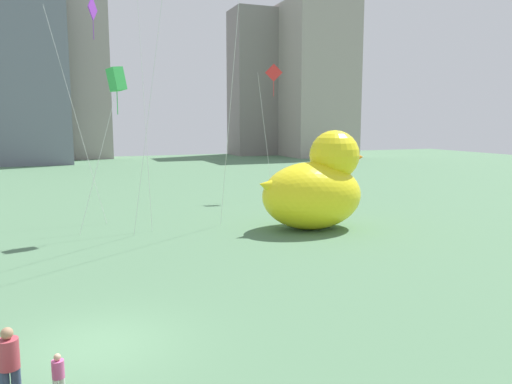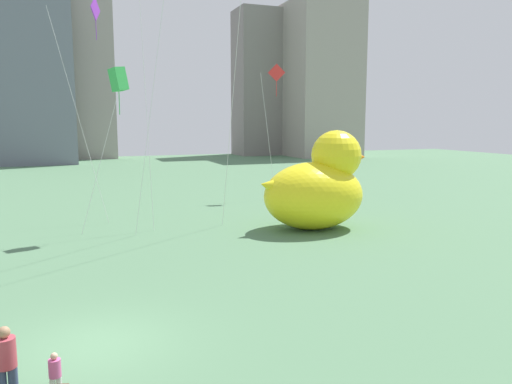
# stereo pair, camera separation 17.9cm
# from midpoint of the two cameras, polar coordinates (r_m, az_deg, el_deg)

# --- Properties ---
(ground_plane) EXTENTS (140.00, 140.00, 0.00)m
(ground_plane) POSITION_cam_midpoint_polar(r_m,az_deg,el_deg) (13.73, -18.17, -16.38)
(ground_plane) COLOR #4F7754
(person_adult) EXTENTS (0.40, 0.40, 1.65)m
(person_adult) POSITION_cam_midpoint_polar(r_m,az_deg,el_deg) (11.40, -26.81, -17.10)
(person_adult) COLOR #38476B
(person_adult) RESTS_ON ground
(person_child) EXTENTS (0.25, 0.25, 1.00)m
(person_child) POSITION_cam_midpoint_polar(r_m,az_deg,el_deg) (11.40, -22.10, -18.80)
(person_child) COLOR silver
(person_child) RESTS_ON ground
(giant_inflatable_duck) EXTENTS (6.20, 3.98, 5.14)m
(giant_inflatable_duck) POSITION_cam_midpoint_polar(r_m,az_deg,el_deg) (26.17, 6.66, 0.55)
(giant_inflatable_duck) COLOR yellow
(giant_inflatable_duck) RESTS_ON ground
(city_skyline) EXTENTS (52.13, 18.20, 34.32)m
(city_skyline) POSITION_cam_midpoint_polar(r_m,az_deg,el_deg) (77.87, -9.54, 14.18)
(city_skyline) COLOR slate
(city_skyline) RESTS_ON ground
(kite_purple) EXTENTS (2.90, 3.18, 12.53)m
(kite_purple) POSITION_cam_midpoint_polar(r_m,az_deg,el_deg) (31.17, -18.50, 18.29)
(kite_purple) COLOR silver
(kite_purple) RESTS_ON ground
(kite_red) EXTENTS (1.67, 1.57, 9.72)m
(kite_red) POSITION_cam_midpoint_polar(r_m,az_deg,el_deg) (37.06, 1.84, 12.95)
(kite_red) COLOR silver
(kite_red) RESTS_ON ground
(kite_green) EXTENTS (2.53, 2.48, 8.24)m
(kite_green) POSITION_cam_midpoint_polar(r_m,az_deg,el_deg) (25.73, -15.87, 12.22)
(kite_green) COLOR silver
(kite_green) RESTS_ON ground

